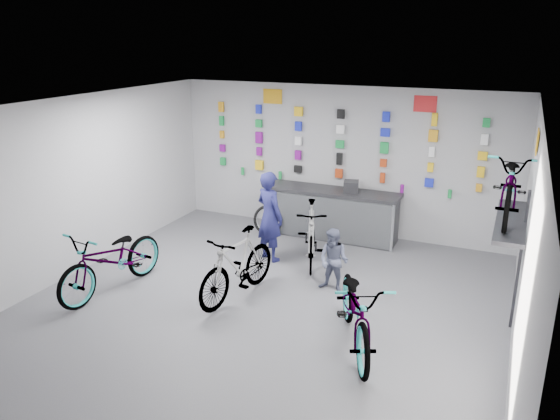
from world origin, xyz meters
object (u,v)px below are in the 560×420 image
at_px(bike_right, 357,309).
at_px(bike_service, 311,234).
at_px(counter, 332,214).
at_px(clerk, 270,216).
at_px(customer, 334,261).
at_px(bike_center, 237,265).
at_px(bike_left, 112,259).

bearing_deg(bike_right, bike_service, 97.95).
distance_m(counter, bike_right, 4.07).
bearing_deg(bike_right, clerk, 110.98).
bearing_deg(customer, bike_center, -139.41).
relative_size(bike_left, clerk, 1.26).
distance_m(counter, customer, 2.44).
distance_m(bike_right, customer, 1.64).
xyz_separation_m(bike_service, customer, (0.74, -0.95, -0.02)).
relative_size(bike_center, customer, 1.74).
height_order(bike_right, clerk, clerk).
bearing_deg(bike_center, bike_right, -6.77).
bearing_deg(customer, clerk, 160.69).
bearing_deg(bike_service, customer, -72.56).
height_order(counter, bike_left, bike_left).
height_order(bike_right, bike_service, bike_service).
bearing_deg(bike_right, bike_center, 138.67).
xyz_separation_m(bike_left, bike_center, (1.92, 0.61, -0.00)).
relative_size(bike_right, customer, 1.97).
relative_size(bike_left, bike_center, 1.15).
bearing_deg(bike_right, customer, 94.13).
bearing_deg(bike_left, bike_right, 6.82).
xyz_separation_m(bike_right, bike_service, (-1.54, 2.39, 0.00)).
height_order(counter, customer, customer).
distance_m(bike_center, bike_service, 1.85).
relative_size(bike_right, clerk, 1.25).
bearing_deg(bike_center, counter, 90.97).
height_order(counter, clerk, clerk).
distance_m(bike_left, customer, 3.52).
relative_size(bike_center, bike_service, 1.00).
height_order(bike_left, clerk, clerk).
height_order(counter, bike_center, bike_center).
height_order(bike_left, bike_center, bike_left).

